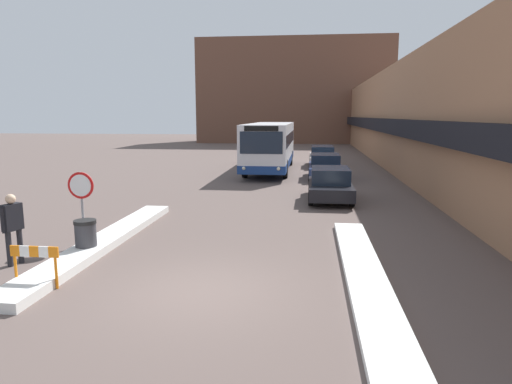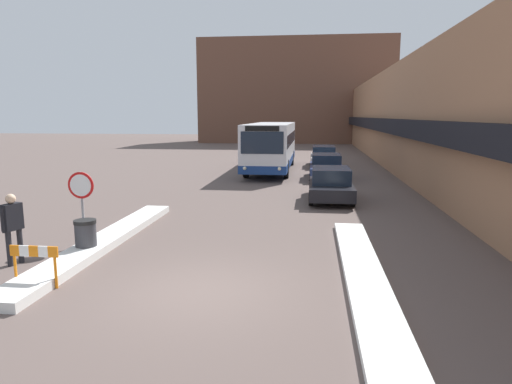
% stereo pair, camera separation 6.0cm
% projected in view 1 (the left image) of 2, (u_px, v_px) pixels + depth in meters
% --- Properties ---
extents(ground_plane, '(160.00, 160.00, 0.00)m').
position_uv_depth(ground_plane, '(200.00, 292.00, 9.74)').
color(ground_plane, brown).
extents(building_row_right, '(5.50, 60.00, 7.00)m').
position_uv_depth(building_row_right, '(422.00, 119.00, 31.50)').
color(building_row_right, '#996B4C').
rests_on(building_row_right, ground_plane).
extents(building_backdrop_far, '(26.00, 8.00, 13.81)m').
position_uv_depth(building_backdrop_far, '(294.00, 92.00, 62.99)').
color(building_backdrop_far, brown).
rests_on(building_backdrop_far, ground_plane).
extents(snow_bank_left, '(0.90, 9.39, 0.23)m').
position_uv_depth(snow_bank_left, '(104.00, 241.00, 13.22)').
color(snow_bank_left, silver).
rests_on(snow_bank_left, ground_plane).
extents(snow_bank_right, '(0.90, 9.71, 0.16)m').
position_uv_depth(snow_bank_right, '(365.00, 276.00, 10.47)').
color(snow_bank_right, silver).
rests_on(snow_bank_right, ground_plane).
extents(city_bus, '(2.72, 11.84, 3.19)m').
position_uv_depth(city_bus, '(270.00, 145.00, 30.72)').
color(city_bus, silver).
rests_on(city_bus, ground_plane).
extents(parked_car_front, '(1.90, 4.26, 1.43)m').
position_uv_depth(parked_car_front, '(330.00, 184.00, 20.13)').
color(parked_car_front, black).
rests_on(parked_car_front, ground_plane).
extents(parked_car_middle, '(1.93, 4.42, 1.44)m').
position_uv_depth(parked_car_middle, '(325.00, 166.00, 27.14)').
color(parked_car_middle, navy).
rests_on(parked_car_middle, ground_plane).
extents(parked_car_back, '(1.87, 4.90, 1.48)m').
position_uv_depth(parked_car_back, '(322.00, 156.00, 33.67)').
color(parked_car_back, silver).
rests_on(parked_car_back, ground_plane).
extents(stop_sign, '(0.76, 0.08, 2.15)m').
position_uv_depth(stop_sign, '(81.00, 193.00, 12.90)').
color(stop_sign, gray).
rests_on(stop_sign, ground_plane).
extents(pedestrian, '(0.35, 0.57, 1.81)m').
position_uv_depth(pedestrian, '(13.00, 223.00, 11.32)').
color(pedestrian, '#232328').
rests_on(pedestrian, ground_plane).
extents(trash_bin, '(0.59, 0.59, 0.95)m').
position_uv_depth(trash_bin, '(86.00, 237.00, 12.27)').
color(trash_bin, '#38383D').
rests_on(trash_bin, ground_plane).
extents(construction_barricade, '(1.10, 0.06, 0.94)m').
position_uv_depth(construction_barricade, '(35.00, 258.00, 9.85)').
color(construction_barricade, orange).
rests_on(construction_barricade, ground_plane).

